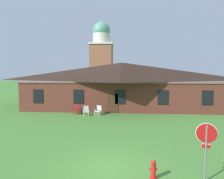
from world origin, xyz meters
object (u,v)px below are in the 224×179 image
object	(u,v)px
stop_sign	(206,141)
lawn_chair_by_porch	(77,109)
lawn_chair_near_door	(86,111)
lawn_chair_left_end	(98,110)
fire_hydrant	(153,170)

from	to	relation	value
stop_sign	lawn_chair_by_porch	world-z (taller)	stop_sign
stop_sign	lawn_chair_by_porch	distance (m)	15.17
lawn_chair_by_porch	lawn_chair_near_door	world-z (taller)	same
lawn_chair_left_end	fire_hydrant	bearing A→B (deg)	-71.91
lawn_chair_by_porch	lawn_chair_near_door	xyz separation A→B (m)	(1.13, -0.59, 0.00)
stop_sign	lawn_chair_by_porch	size ratio (longest dim) A/B	2.45
stop_sign	fire_hydrant	distance (m)	2.38
stop_sign	lawn_chair_near_door	size ratio (longest dim) A/B	2.45
lawn_chair_left_end	lawn_chair_by_porch	bearing A→B (deg)	174.68
lawn_chair_by_porch	lawn_chair_left_end	bearing A→B (deg)	-5.32
stop_sign	lawn_chair_by_porch	xyz separation A→B (m)	(-8.38, 12.60, -1.15)
lawn_chair_by_porch	lawn_chair_left_end	distance (m)	2.35
stop_sign	lawn_chair_left_end	size ratio (longest dim) A/B	2.45
lawn_chair_by_porch	lawn_chair_near_door	distance (m)	1.28
lawn_chair_by_porch	lawn_chair_left_end	xyz separation A→B (m)	(2.34, -0.22, 0.00)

